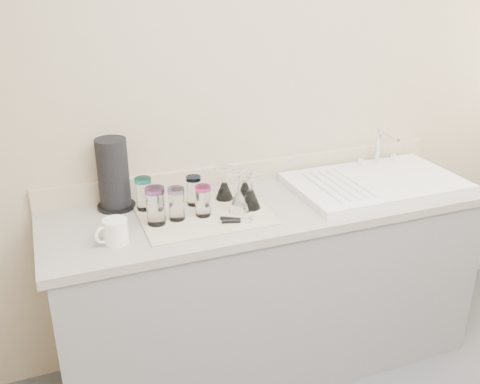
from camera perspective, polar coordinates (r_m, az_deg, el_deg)
name	(u,v)px	position (r m, az deg, el deg)	size (l,w,h in m)	color
counter_unit	(270,286)	(2.66, 3.25, -9.96)	(2.06, 0.62, 0.90)	gray
sink_unit	(375,182)	(2.70, 14.23, 1.05)	(0.82, 0.50, 0.22)	white
dish_towel	(204,214)	(2.33, -3.85, -2.35)	(0.55, 0.42, 0.01)	beige
tumbler_teal	(144,193)	(2.37, -10.23, -0.15)	(0.07, 0.07, 0.15)	white
tumbler_purple	(194,190)	(2.38, -4.95, 0.17)	(0.07, 0.07, 0.13)	white
tumbler_magenta	(156,206)	(2.22, -8.99, -1.45)	(0.08, 0.08, 0.16)	white
tumbler_blue	(177,204)	(2.25, -6.79, -1.24)	(0.07, 0.07, 0.14)	white
tumbler_lavender	(203,201)	(2.27, -3.97, -0.94)	(0.07, 0.07, 0.14)	white
goblet_back_left	(224,188)	(2.44, -1.69, 0.41)	(0.08, 0.08, 0.15)	white
goblet_back_right	(245,187)	(2.48, 0.53, 0.57)	(0.07, 0.07, 0.12)	white
goblet_front_left	(239,199)	(2.32, -0.12, -0.79)	(0.09, 0.09, 0.16)	white
goblet_front_right	(251,196)	(2.35, 1.15, -0.45)	(0.09, 0.09, 0.16)	white
can_opener	(237,220)	(2.24, -0.30, -3.01)	(0.13, 0.09, 0.02)	silver
white_mug	(115,231)	(2.13, -13.22, -4.12)	(0.15, 0.12, 0.10)	white
paper_towel_roll	(113,175)	(2.40, -13.35, 1.80)	(0.17, 0.17, 0.32)	black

